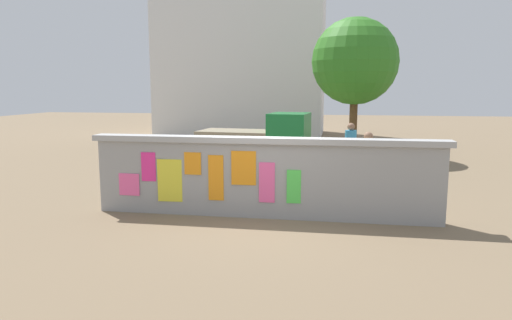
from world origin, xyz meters
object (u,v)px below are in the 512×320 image
object	(u,v)px
person_walking	(368,158)
tree_roadside	(355,62)
auto_rickshaw_truck	(260,142)
person_bystander	(351,144)
motorcycle	(325,170)
bicycle_near	(240,177)

from	to	relation	value
person_walking	tree_roadside	distance (m)	7.91
auto_rickshaw_truck	person_bystander	bearing A→B (deg)	-17.94
motorcycle	person_walking	distance (m)	1.59
tree_roadside	motorcycle	bearing A→B (deg)	-98.06
person_bystander	bicycle_near	bearing A→B (deg)	-138.13
motorcycle	bicycle_near	world-z (taller)	bicycle_near
motorcycle	person_walking	size ratio (longest dim) A/B	1.17
person_walking	tree_roadside	size ratio (longest dim) A/B	0.30
motorcycle	tree_roadside	xyz separation A→B (m)	(0.90, 6.33, 3.19)
auto_rickshaw_truck	person_walking	size ratio (longest dim) A/B	2.30
motorcycle	tree_roadside	bearing A→B (deg)	81.94
person_walking	tree_roadside	xyz separation A→B (m)	(-0.13, 7.44, 2.67)
auto_rickshaw_truck	tree_roadside	world-z (taller)	tree_roadside
person_walking	person_bystander	xyz separation A→B (m)	(-0.33, 2.83, 0.00)
tree_roadside	auto_rickshaw_truck	bearing A→B (deg)	-130.48
auto_rickshaw_truck	person_bystander	world-z (taller)	auto_rickshaw_truck
bicycle_near	auto_rickshaw_truck	bearing A→B (deg)	91.02
person_walking	motorcycle	bearing A→B (deg)	132.72
person_bystander	person_walking	bearing A→B (deg)	-83.33
motorcycle	person_bystander	world-z (taller)	person_bystander
person_bystander	tree_roadside	size ratio (longest dim) A/B	0.30
bicycle_near	tree_roadside	world-z (taller)	tree_roadside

